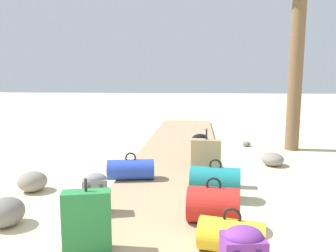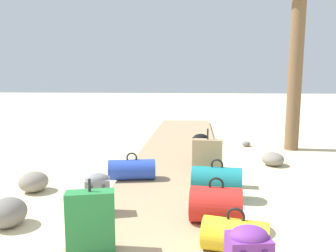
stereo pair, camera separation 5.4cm
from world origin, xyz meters
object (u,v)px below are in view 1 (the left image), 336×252
Objects in this scene: suitcase_green at (87,222)px; duffel_bag_yellow at (232,236)px; duffel_bag_blue at (131,169)px; duffel_bag_red at (213,205)px; duffel_bag_teal at (215,180)px; suitcase_tan at (206,160)px; backpack_black at (200,149)px; backpack_grey at (95,192)px.

duffel_bag_yellow is (1.27, 0.10, -0.13)m from suitcase_green.
duffel_bag_blue is 1.86m from duffel_bag_red.
duffel_bag_teal is at bearing -23.11° from duffel_bag_blue.
duffel_bag_blue reaches higher than duffel_bag_yellow.
duffel_bag_red is at bearing 102.29° from duffel_bag_yellow.
suitcase_tan is at bearing 63.79° from suitcase_green.
suitcase_tan reaches higher than suitcase_green.
duffel_bag_red is at bearing -50.72° from duffel_bag_blue.
backpack_black reaches higher than duffel_bag_yellow.
duffel_bag_yellow is at bearing 4.47° from suitcase_green.
suitcase_green is at bearing -77.46° from backpack_grey.
duffel_bag_blue is 1.58× the size of backpack_grey.
suitcase_green is 1.28m from duffel_bag_yellow.
suitcase_green is at bearing -88.68° from duffel_bag_blue.
backpack_black reaches higher than backpack_grey.
suitcase_tan is 0.59m from duffel_bag_teal.
duffel_bag_red is (1.13, 0.72, -0.08)m from suitcase_green.
duffel_bag_red is (-0.14, 0.62, 0.04)m from duffel_bag_yellow.
backpack_grey is 0.85× the size of backpack_black.
suitcase_green is 1.16× the size of duffel_bag_red.
backpack_black is at bearing 95.13° from duffel_bag_yellow.
duffel_bag_red is at bearing -86.75° from backpack_black.
duffel_bag_yellow is 0.79× the size of suitcase_tan.
duffel_bag_yellow is 1.54m from duffel_bag_teal.
backpack_grey is (-1.45, 0.75, 0.09)m from duffel_bag_yellow.
backpack_grey reaches higher than duffel_bag_yellow.
backpack_black is (0.99, 3.14, 0.01)m from suitcase_green.
suitcase_tan is at bearing 46.79° from backpack_grey.
suitcase_tan is (1.08, 2.20, 0.04)m from suitcase_green.
duffel_bag_blue is at bearing 84.00° from backpack_grey.
suitcase_green is at bearing -126.10° from duffel_bag_teal.
suitcase_green reaches higher than duffel_bag_yellow.
duffel_bag_red is at bearing -93.84° from duffel_bag_teal.
suitcase_green reaches higher than backpack_black.
suitcase_tan reaches higher than duffel_bag_yellow.
suitcase_green is 1.20× the size of backpack_black.
suitcase_green is at bearing -107.56° from backpack_black.
suitcase_green reaches higher than duffel_bag_red.
backpack_grey is at bearing 174.62° from duffel_bag_red.
duffel_bag_yellow is 1.33× the size of backpack_grey.
suitcase_tan is 1.37× the size of duffel_bag_red.
duffel_bag_blue is 1.08× the size of duffel_bag_teal.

